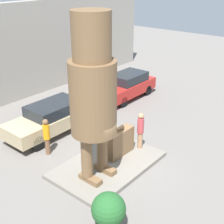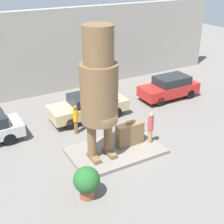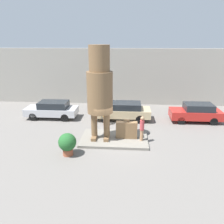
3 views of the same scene
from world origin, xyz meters
The scene contains 10 objects.
ground_plane centered at (0.00, 0.00, 0.00)m, with size 60.00×60.00×0.00m, color slate.
pedestal centered at (0.00, 0.00, 0.09)m, with size 4.59×2.87×0.17m.
building_backdrop centered at (0.00, 9.29, 2.91)m, with size 28.00×0.60×5.81m.
statue_figure centered at (-0.94, -0.14, 3.79)m, with size 1.67×1.67×6.19m.
giant_suitcase centered at (0.84, 0.05, 0.76)m, with size 1.45×0.46×1.36m.
tourist centered at (1.86, -0.30, 1.11)m, with size 0.29×0.29×1.71m.
parked_car_tan centered at (0.52, 4.08, 0.83)m, with size 4.73×1.80×1.55m.
parked_car_red centered at (6.65, 4.09, 0.83)m, with size 4.17×1.72×1.58m.
planter_pot centered at (-2.66, -2.29, 0.78)m, with size 1.08×1.08×1.39m.
worker_hivis centered at (-0.95, 2.69, 0.93)m, with size 0.29×0.29×1.70m.
Camera 2 is at (-6.66, -11.38, 8.59)m, focal length 50.00 mm.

